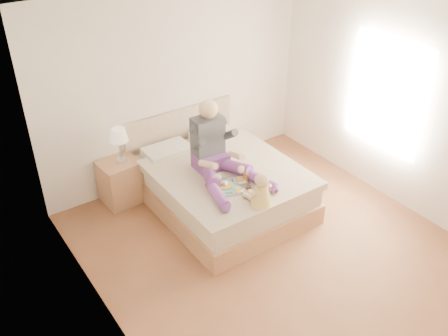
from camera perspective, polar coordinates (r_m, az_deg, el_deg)
room at (r=5.29m, az=6.68°, el=4.01°), size 4.02×4.22×2.71m
bed at (r=6.58m, az=-0.57°, el=-1.71°), size 1.70×2.18×1.00m
nightstand at (r=6.77m, az=-11.72°, el=-1.53°), size 0.53×0.48×0.61m
lamp at (r=6.44m, az=-11.96°, el=3.52°), size 0.23×0.23×0.48m
adult at (r=6.11m, az=-0.89°, el=1.71°), size 0.80×1.15×0.95m
tray at (r=5.97m, az=0.93°, el=-1.88°), size 0.57×0.50×0.14m
baby at (r=5.63m, az=4.20°, el=-2.69°), size 0.27×0.37×0.40m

